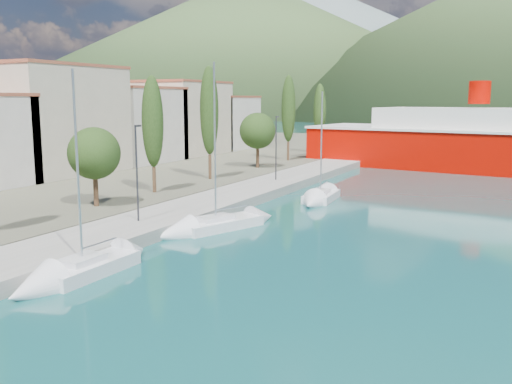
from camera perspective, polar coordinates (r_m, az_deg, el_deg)
The scene contains 8 objects.
ground at distance 134.04m, azimuth 20.72°, elevation 5.04°, with size 1400.00×1400.00×0.00m, color #155151.
quay at distance 45.81m, azimuth -3.39°, elevation -0.86°, with size 5.00×88.00×0.80m, color gray.
town_buildings at distance 67.66m, azimuth -15.92°, elevation 6.47°, with size 9.20×69.20×11.30m.
tree_row at distance 54.18m, azimuth -5.68°, elevation 6.56°, with size 4.11×65.20×10.93m.
lamp_posts at distance 36.03m, azimuth -12.41°, elevation 2.10°, with size 0.15×44.50×6.06m.
sailboat_near at distance 27.94m, azimuth -19.00°, elevation -8.20°, with size 2.22×7.43×10.68m.
sailboat_mid at distance 36.44m, azimuth -5.97°, elevation -3.72°, with size 4.81×8.27×11.58m.
sailboat_far at distance 46.89m, azimuth 6.05°, elevation -0.81°, with size 2.78×6.91×9.91m.
Camera 1 is at (13.49, -13.09, 8.42)m, focal length 40.00 mm.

